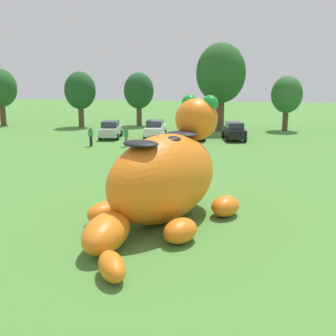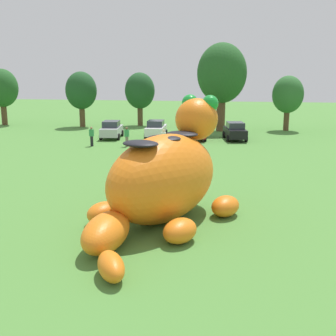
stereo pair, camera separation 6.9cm
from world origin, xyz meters
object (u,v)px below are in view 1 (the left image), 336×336
car_white (155,129)px  spectator_mid_field (163,140)px  car_silver (111,130)px  spectator_near_inflatable (126,137)px  car_red (194,131)px  giant_inflatable_creature (164,177)px  spectator_wandering (91,137)px  car_black (234,131)px

car_white → spectator_mid_field: size_ratio=2.45×
car_silver → spectator_near_inflatable: bearing=-58.2°
spectator_near_inflatable → car_silver: bearing=121.8°
car_silver → car_red: size_ratio=0.99×
giant_inflatable_creature → spectator_near_inflatable: bearing=110.1°
car_silver → spectator_wandering: car_silver is taller
giant_inflatable_creature → car_black: bearing=83.3°
car_white → spectator_wandering: (-4.56, -5.99, -0.01)m
car_silver → car_black: size_ratio=0.99×
car_white → spectator_mid_field: (1.99, -6.68, -0.01)m
car_silver → car_black: bearing=4.5°
car_white → car_black: (7.79, -0.26, 0.00)m
car_black → spectator_wandering: size_ratio=2.54×
car_silver → car_red: 8.25m
giant_inflatable_creature → car_white: size_ratio=2.51×
giant_inflatable_creature → car_black: size_ratio=2.42×
car_white → car_red: (4.00, -0.60, 0.00)m
spectator_near_inflatable → spectator_mid_field: (3.45, -1.02, 0.00)m
car_red → spectator_near_inflatable: (-5.46, -5.07, -0.01)m
car_black → spectator_wandering: 13.61m
car_silver → spectator_near_inflatable: 5.25m
giant_inflatable_creature → spectator_near_inflatable: 19.00m
giant_inflatable_creature → car_red: (-1.08, 22.88, -1.06)m
spectator_near_inflatable → spectator_wandering: same height
spectator_mid_field → spectator_wandering: bearing=174.0°
car_silver → car_red: same height
giant_inflatable_creature → spectator_mid_field: size_ratio=6.15×
giant_inflatable_creature → car_silver: 24.16m
giant_inflatable_creature → car_white: (-5.08, 23.47, -1.06)m
spectator_near_inflatable → car_white: bearing=75.6°
car_silver → car_white: bearing=15.9°
car_red → car_white: bearing=171.5°
car_red → spectator_wandering: car_red is taller
car_red → car_black: same height
car_white → spectator_wandering: bearing=-127.3°
spectator_near_inflatable → car_black: bearing=30.3°
giant_inflatable_creature → car_silver: size_ratio=2.45×
spectator_wandering → car_red: bearing=32.2°
car_silver → car_red: bearing=4.2°
car_white → spectator_mid_field: car_white is taller
spectator_near_inflatable → spectator_mid_field: same height
car_white → spectator_near_inflatable: 5.85m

